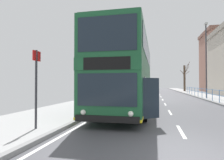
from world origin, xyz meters
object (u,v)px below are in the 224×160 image
Objects in this scene: street_lamp_far_side at (206,55)px; bare_tree_far_00 at (185,78)px; double_decker_bus_main at (128,74)px; bus_stop_sign_near at (36,80)px.

bare_tree_far_00 is (0.71, 20.68, -2.00)m from street_lamp_far_side.
bus_stop_sign_near is at bearing -111.16° from double_decker_bus_main.
double_decker_bus_main is 1.85× the size of bare_tree_far_00.
street_lamp_far_side is at bearing -91.96° from bare_tree_far_00.
bus_stop_sign_near is 20.70m from street_lamp_far_side.
bare_tree_far_00 reaches higher than bus_stop_sign_near.
bus_stop_sign_near is at bearing -105.57° from bare_tree_far_00.
bare_tree_far_00 is at bearing 88.04° from street_lamp_far_side.
double_decker_bus_main is at bearing -104.42° from bare_tree_far_00.
street_lamp_far_side reaches higher than bus_stop_sign_near.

